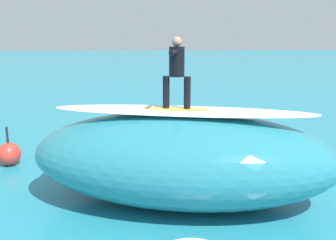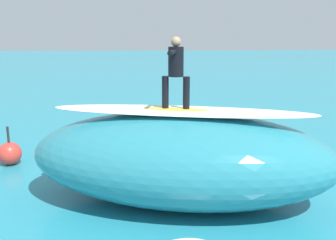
{
  "view_description": "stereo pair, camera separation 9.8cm",
  "coord_description": "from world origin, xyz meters",
  "px_view_note": "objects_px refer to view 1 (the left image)",
  "views": [
    {
      "loc": [
        1.62,
        10.45,
        3.67
      ],
      "look_at": [
        0.98,
        0.84,
        1.42
      ],
      "focal_mm": 41.6,
      "sensor_mm": 36.0,
      "label": 1
    },
    {
      "loc": [
        1.52,
        10.46,
        3.67
      ],
      "look_at": [
        0.98,
        0.84,
        1.42
      ],
      "focal_mm": 41.6,
      "sensor_mm": 36.0,
      "label": 2
    }
  ],
  "objects_px": {
    "surfboard_paddling": "(162,151)",
    "buoy_marker": "(9,154)",
    "surfboard_riding": "(177,110)",
    "surfer_riding": "(177,67)",
    "surfer_paddling": "(167,146)"
  },
  "relations": [
    {
      "from": "surfer_paddling",
      "to": "surfer_riding",
      "type": "bearing_deg",
      "value": 96.42
    },
    {
      "from": "surfer_riding",
      "to": "surfboard_paddling",
      "type": "relative_size",
      "value": 0.62
    },
    {
      "from": "surfboard_riding",
      "to": "surfboard_paddling",
      "type": "relative_size",
      "value": 0.77
    },
    {
      "from": "surfer_riding",
      "to": "buoy_marker",
      "type": "height_order",
      "value": "surfer_riding"
    },
    {
      "from": "surfboard_riding",
      "to": "surfer_paddling",
      "type": "height_order",
      "value": "surfboard_riding"
    },
    {
      "from": "surfboard_paddling",
      "to": "buoy_marker",
      "type": "height_order",
      "value": "buoy_marker"
    },
    {
      "from": "surfboard_riding",
      "to": "surfboard_paddling",
      "type": "distance_m",
      "value": 4.01
    },
    {
      "from": "surfboard_riding",
      "to": "buoy_marker",
      "type": "xyz_separation_m",
      "value": [
        4.4,
        -2.61,
        -1.7
      ]
    },
    {
      "from": "surfboard_riding",
      "to": "surfer_riding",
      "type": "xyz_separation_m",
      "value": [
        0.0,
        0.0,
        0.9
      ]
    },
    {
      "from": "surfer_riding",
      "to": "surfer_paddling",
      "type": "bearing_deg",
      "value": -76.09
    },
    {
      "from": "surfboard_riding",
      "to": "buoy_marker",
      "type": "height_order",
      "value": "surfboard_riding"
    },
    {
      "from": "surfboard_riding",
      "to": "buoy_marker",
      "type": "bearing_deg",
      "value": -16.67
    },
    {
      "from": "surfboard_riding",
      "to": "surfer_riding",
      "type": "relative_size",
      "value": 1.24
    },
    {
      "from": "surfboard_riding",
      "to": "surfer_riding",
      "type": "height_order",
      "value": "surfer_riding"
    },
    {
      "from": "surfer_riding",
      "to": "surfboard_paddling",
      "type": "height_order",
      "value": "surfer_riding"
    }
  ]
}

